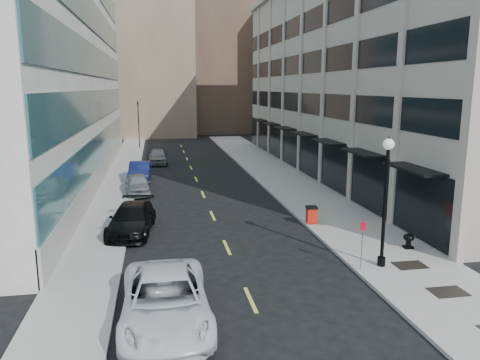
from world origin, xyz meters
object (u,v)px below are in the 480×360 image
object	(u,v)px
car_silver_sedan	(138,184)
lamppost	(386,191)
trash_bin	(311,214)
urn_planter	(409,239)
car_grey_sedan	(158,156)
sign_post	(362,236)
car_blue_sedan	(140,172)
traffic_signal	(138,104)
car_white_van	(165,301)
car_black_pickup	(132,219)

from	to	relation	value
car_silver_sedan	lamppost	bearing A→B (deg)	-61.35
trash_bin	urn_planter	size ratio (longest dim) A/B	1.36
car_grey_sedan	sign_post	bearing A→B (deg)	-74.83
car_blue_sedan	urn_planter	world-z (taller)	car_blue_sedan
trash_bin	lamppost	world-z (taller)	lamppost
traffic_signal	car_grey_sedan	xyz separation A→B (m)	(2.30, -13.00, -4.93)
car_white_van	car_blue_sedan	xyz separation A→B (m)	(-1.60, 25.41, -0.06)
lamppost	sign_post	xyz separation A→B (m)	(-1.02, -0.14, -1.94)
lamppost	urn_planter	xyz separation A→B (m)	(2.38, 1.90, -2.95)
car_white_van	sign_post	bearing A→B (deg)	20.58
car_silver_sedan	urn_planter	world-z (taller)	car_silver_sedan
traffic_signal	car_white_van	world-z (taller)	traffic_signal
car_blue_sedan	car_black_pickup	bearing A→B (deg)	-88.15
car_white_van	sign_post	xyz separation A→B (m)	(8.50, 3.21, 0.72)
traffic_signal	sign_post	distance (m)	45.63
traffic_signal	car_black_pickup	bearing A→B (deg)	-88.91
car_white_van	car_black_pickup	distance (m)	10.75
trash_bin	sign_post	world-z (taller)	sign_post
car_black_pickup	car_silver_sedan	size ratio (longest dim) A/B	1.22
traffic_signal	urn_planter	world-z (taller)	traffic_signal
car_black_pickup	sign_post	size ratio (longest dim) A/B	2.44
trash_bin	traffic_signal	bearing A→B (deg)	112.12
traffic_signal	car_blue_sedan	world-z (taller)	traffic_signal
car_grey_sedan	lamppost	distance (m)	32.55
lamppost	sign_post	distance (m)	2.20
urn_planter	trash_bin	bearing A→B (deg)	123.64
car_white_van	car_blue_sedan	bearing A→B (deg)	93.50
trash_bin	urn_planter	xyz separation A→B (m)	(3.30, -4.96, -0.09)
trash_bin	lamppost	size ratio (longest dim) A/B	0.17
car_black_pickup	trash_bin	size ratio (longest dim) A/B	5.44
lamppost	sign_post	size ratio (longest dim) A/B	2.59
car_silver_sedan	lamppost	xyz separation A→B (m)	(11.12, -17.00, 2.79)
car_blue_sedan	lamppost	xyz separation A→B (m)	(11.12, -22.06, 2.73)
car_black_pickup	trash_bin	bearing A→B (deg)	4.20
car_grey_sedan	trash_bin	bearing A→B (deg)	-70.49
car_silver_sedan	sign_post	xyz separation A→B (m)	(10.10, -17.14, 0.84)
trash_bin	car_grey_sedan	bearing A→B (deg)	115.37
car_blue_sedan	sign_post	bearing A→B (deg)	-63.69
car_black_pickup	car_blue_sedan	size ratio (longest dim) A/B	1.10
car_grey_sedan	lamppost	size ratio (longest dim) A/B	0.80
car_silver_sedan	car_white_van	bearing A→B (deg)	-90.05
lamppost	urn_planter	world-z (taller)	lamppost
lamppost	urn_planter	bearing A→B (deg)	38.57
car_silver_sedan	sign_post	distance (m)	19.91
traffic_signal	lamppost	size ratio (longest dim) A/B	1.21
sign_post	lamppost	bearing A→B (deg)	24.72
trash_bin	sign_post	bearing A→B (deg)	-85.05
trash_bin	sign_post	xyz separation A→B (m)	(-0.10, -6.99, 0.91)
car_blue_sedan	urn_planter	bearing A→B (deg)	-54.35
car_grey_sedan	urn_planter	distance (m)	31.44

